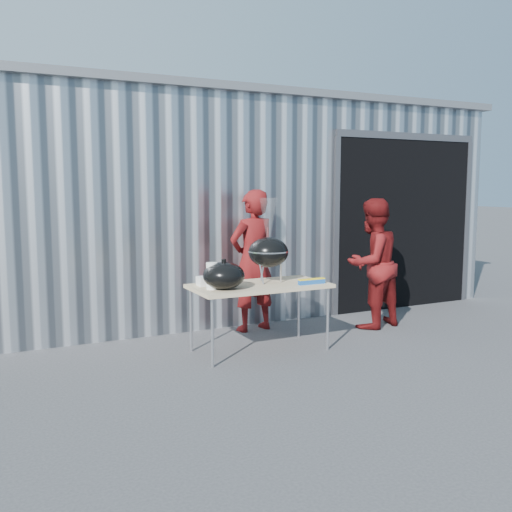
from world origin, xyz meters
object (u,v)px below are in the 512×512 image
kettle_grill (268,245)px  person_cook (253,261)px  person_bystander (372,263)px  folding_table (260,288)px

kettle_grill → person_cook: bearing=76.0°
kettle_grill → person_bystander: 1.70m
person_cook → kettle_grill: bearing=68.0°
folding_table → kettle_grill: kettle_grill is taller
folding_table → person_cook: size_ratio=0.84×
kettle_grill → person_cook: person_cook is taller
folding_table → person_bystander: size_ratio=0.90×
kettle_grill → person_bystander: size_ratio=0.56×
person_bystander → kettle_grill: bearing=-2.5°
kettle_grill → person_cook: size_ratio=0.53×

